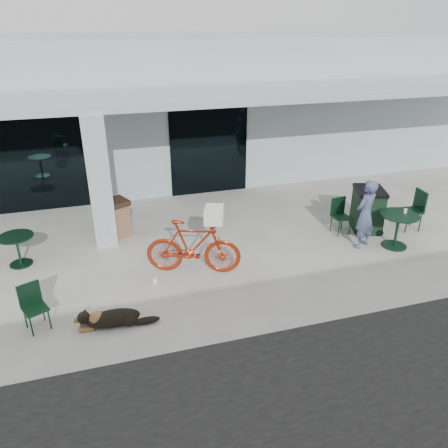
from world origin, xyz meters
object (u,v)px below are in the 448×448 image
object	(u,v)px
wheeled_bin	(367,209)
trash_receptacle	(117,218)
cafe_table_near	(18,250)
dog	(113,317)
cafe_chair_far_a	(341,217)
bicycle	(193,247)
cafe_chair_near	(35,308)
cafe_chair_far_b	(411,210)
cafe_table_far	(397,231)
person	(365,214)

from	to	relation	value
wheeled_bin	trash_receptacle	bearing A→B (deg)	-174.72
cafe_table_near	wheeled_bin	distance (m)	8.43
cafe_table_near	wheeled_bin	world-z (taller)	wheeled_bin
dog	trash_receptacle	distance (m)	3.69
cafe_table_near	trash_receptacle	size ratio (longest dim) A/B	0.79
cafe_chair_far_a	bicycle	bearing A→B (deg)	-174.91
dog	cafe_chair_near	distance (m)	1.34
bicycle	cafe_table_near	distance (m)	3.91
cafe_table_near	trash_receptacle	world-z (taller)	trash_receptacle
cafe_chair_far_b	bicycle	bearing A→B (deg)	-80.23
cafe_table_far	person	xyz separation A→B (m)	(-0.77, 0.24, 0.42)
cafe_table_near	cafe_chair_near	distance (m)	2.56
cafe_chair_near	bicycle	bearing A→B (deg)	-4.50
cafe_chair_far_b	cafe_chair_near	bearing A→B (deg)	-74.98
cafe_table_far	cafe_chair_far_b	xyz separation A→B (m)	(0.94, 0.73, 0.11)
bicycle	person	distance (m)	4.14
cafe_table_near	cafe_table_far	size ratio (longest dim) A/B	0.84
bicycle	trash_receptacle	distance (m)	2.68
bicycle	person	world-z (taller)	person
bicycle	cafe_chair_far_a	bearing A→B (deg)	-58.86
dog	cafe_chair_near	xyz separation A→B (m)	(-1.29, 0.31, 0.25)
wheeled_bin	cafe_table_far	bearing A→B (deg)	-63.53
bicycle	cafe_table_near	xyz separation A→B (m)	(-3.65, 1.40, -0.25)
bicycle	cafe_chair_near	xyz separation A→B (m)	(-3.07, -1.09, -0.18)
bicycle	cafe_chair_far_b	bearing A→B (deg)	-65.17
cafe_table_far	cafe_table_near	bearing A→B (deg)	169.15
wheeled_bin	cafe_chair_near	bearing A→B (deg)	-147.87
cafe_chair_far_b	person	world-z (taller)	person
cafe_table_near	cafe_chair_near	world-z (taller)	cafe_chair_near
bicycle	trash_receptacle	xyz separation A→B (m)	(-1.44, 2.26, -0.13)
bicycle	dog	world-z (taller)	bicycle
dog	cafe_table_near	xyz separation A→B (m)	(-1.86, 2.80, 0.17)
cafe_chair_near	cafe_chair_far_b	xyz separation A→B (m)	(8.92, 1.59, 0.10)
cafe_chair_far_a	cafe_chair_near	bearing A→B (deg)	-171.18
cafe_table_near	cafe_chair_far_a	size ratio (longest dim) A/B	0.83
bicycle	cafe_chair_far_b	world-z (taller)	bicycle
dog	cafe_table_far	size ratio (longest dim) A/B	1.21
cafe_table_far	cafe_chair_far_b	bearing A→B (deg)	37.95
cafe_chair_near	cafe_table_far	distance (m)	8.02
trash_receptacle	bicycle	bearing A→B (deg)	-57.48
cafe_table_far	cafe_chair_far_a	distance (m)	1.36
cafe_chair_near	cafe_chair_far_b	world-z (taller)	cafe_chair_far_b
cafe_table_far	cafe_chair_far_b	size ratio (longest dim) A/B	0.85
person	cafe_chair_far_a	bearing A→B (deg)	-106.42
cafe_chair_near	cafe_table_far	xyz separation A→B (m)	(7.98, 0.86, -0.01)
cafe_chair_near	wheeled_bin	xyz separation A→B (m)	(7.83, 1.89, 0.13)
bicycle	trash_receptacle	world-z (taller)	bicycle
trash_receptacle	dog	bearing A→B (deg)	-95.42
dog	cafe_chair_far_b	world-z (taller)	cafe_chair_far_b
cafe_table_near	cafe_table_far	world-z (taller)	cafe_table_far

